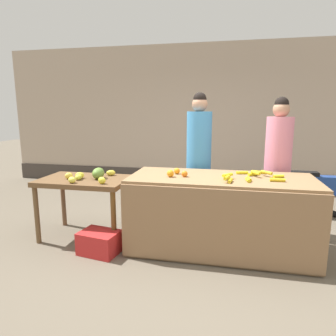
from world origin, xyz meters
name	(u,v)px	position (x,y,z in m)	size (l,w,h in m)	color
ground_plane	(191,246)	(0.00, 0.00, 0.00)	(24.00, 24.00, 0.00)	#665B4C
market_wall_back	(211,119)	(0.00, 3.06, 1.47)	(9.21, 0.23, 3.00)	tan
fruit_stall_counter	(220,214)	(0.33, -0.01, 0.44)	(2.10, 0.90, 0.88)	olive
side_table_wooden	(85,186)	(-1.38, 0.00, 0.68)	(1.11, 0.70, 0.78)	brown
banana_bunch_pile	(252,176)	(0.67, -0.03, 0.91)	(0.69, 0.65, 0.07)	gold
orange_pile	(176,173)	(-0.18, -0.06, 0.92)	(0.23, 0.26, 0.08)	orange
mango_papaya_pile	(93,175)	(-1.25, -0.02, 0.84)	(0.63, 0.61, 0.14)	yellow
vendor_woman_blue_shirt	(199,161)	(0.00, 0.68, 0.95)	(0.34, 0.34, 1.87)	#33333D
vendor_woman_pink_shirt	(277,166)	(1.04, 0.69, 0.91)	(0.34, 0.34, 1.80)	#33333D
parked_motorcycle	(308,191)	(1.64, 1.44, 0.40)	(1.60, 0.18, 0.88)	black
produce_crate	(100,242)	(-1.02, -0.40, 0.13)	(0.44, 0.32, 0.26)	red
produce_sack	(158,206)	(-0.58, 0.66, 0.25)	(0.36, 0.30, 0.50)	tan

